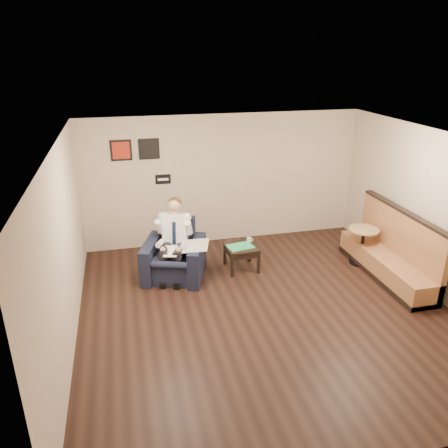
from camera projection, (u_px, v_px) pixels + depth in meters
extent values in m
plane|color=black|center=(266.00, 310.00, 7.23)|extent=(6.00, 6.00, 0.00)
cube|color=beige|center=(224.00, 180.00, 9.41)|extent=(6.00, 0.02, 2.80)
cube|color=beige|center=(375.00, 357.00, 4.00)|extent=(6.00, 0.02, 2.80)
cube|color=beige|center=(64.00, 252.00, 6.06)|extent=(0.02, 6.00, 2.80)
cube|color=beige|center=(438.00, 216.00, 7.36)|extent=(0.02, 6.00, 2.80)
cube|color=white|center=(273.00, 142.00, 6.18)|extent=(6.00, 6.00, 0.02)
cube|color=black|center=(163.00, 179.00, 9.08)|extent=(0.32, 0.02, 0.20)
cube|color=#B12815|center=(121.00, 150.00, 8.67)|extent=(0.42, 0.03, 0.42)
cube|color=black|center=(149.00, 149.00, 8.78)|extent=(0.42, 0.03, 0.42)
cube|color=black|center=(174.00, 251.00, 8.13)|extent=(1.36, 1.36, 1.04)
cube|color=white|center=(171.00, 251.00, 7.85)|extent=(0.32, 0.39, 0.01)
cube|color=silver|center=(196.00, 246.00, 7.92)|extent=(0.59, 0.67, 0.01)
cube|color=black|center=(241.00, 257.00, 8.52)|extent=(0.61, 0.61, 0.48)
cube|color=#28CC70|center=(240.00, 246.00, 8.40)|extent=(0.53, 0.42, 0.01)
cylinder|color=white|center=(249.00, 240.00, 8.57)|extent=(0.09, 0.09, 0.10)
cube|color=black|center=(241.00, 242.00, 8.59)|extent=(0.16, 0.10, 0.01)
cube|color=#97623A|center=(389.00, 245.00, 8.11)|extent=(0.60, 2.50, 1.28)
cylinder|color=tan|center=(362.00, 246.00, 8.70)|extent=(0.68, 0.68, 0.74)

